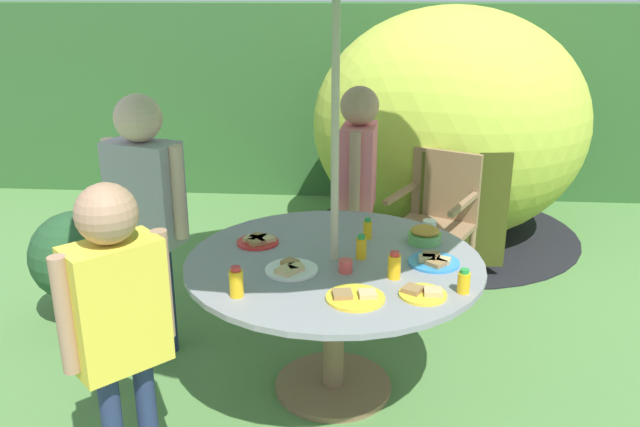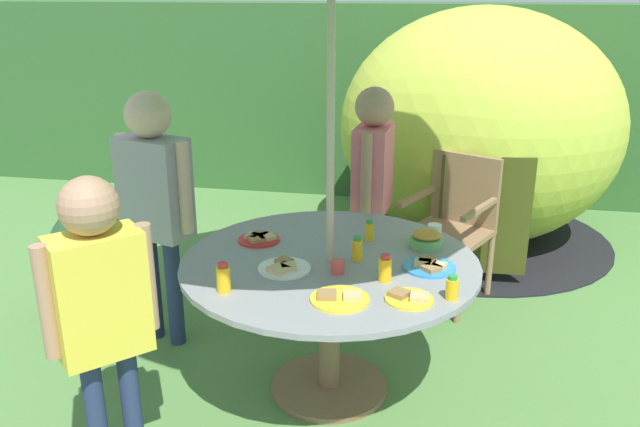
{
  "view_description": "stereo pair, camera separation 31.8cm",
  "coord_description": "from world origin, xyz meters",
  "px_view_note": "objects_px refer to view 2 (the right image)",
  "views": [
    {
      "loc": [
        0.15,
        -2.81,
        1.93
      ],
      "look_at": [
        -0.08,
        0.18,
        0.87
      ],
      "focal_mm": 36.66,
      "sensor_mm": 36.0,
      "label": 1
    },
    {
      "loc": [
        0.47,
        -2.77,
        1.93
      ],
      "look_at": [
        -0.08,
        0.18,
        0.87
      ],
      "focal_mm": 36.66,
      "sensor_mm": 36.0,
      "label": 2
    }
  ],
  "objects_px": {
    "garden_table": "(330,289)",
    "plate_front_edge": "(339,298)",
    "child_in_yellow_shirt": "(100,296)",
    "juice_bottle_back_edge": "(452,288)",
    "plate_near_left": "(409,298)",
    "juice_bottle_mid_left": "(357,249)",
    "juice_bottle_center_back": "(385,269)",
    "dome_tent": "(479,129)",
    "snack_bowl": "(426,239)",
    "child_in_grey_shirt": "(154,188)",
    "juice_bottle_near_right": "(223,278)",
    "potted_plant": "(95,250)",
    "plate_mid_right": "(284,267)",
    "juice_bottle_center_front": "(369,231)",
    "cup_near": "(434,230)",
    "wooden_chair": "(454,220)",
    "plate_far_right": "(259,238)",
    "child_in_pink_shirt": "(373,169)",
    "cup_far": "(338,267)",
    "plate_far_left": "(430,266)"
  },
  "relations": [
    {
      "from": "garden_table",
      "to": "juice_bottle_center_back",
      "type": "relative_size",
      "value": 11.18
    },
    {
      "from": "juice_bottle_center_front",
      "to": "cup_near",
      "type": "height_order",
      "value": "juice_bottle_center_front"
    },
    {
      "from": "garden_table",
      "to": "plate_front_edge",
      "type": "xyz_separation_m",
      "value": [
        0.11,
        -0.4,
        0.16
      ]
    },
    {
      "from": "wooden_chair",
      "to": "plate_far_right",
      "type": "bearing_deg",
      "value": -107.58
    },
    {
      "from": "juice_bottle_center_front",
      "to": "juice_bottle_mid_left",
      "type": "distance_m",
      "value": 0.26
    },
    {
      "from": "child_in_pink_shirt",
      "to": "juice_bottle_back_edge",
      "type": "relative_size",
      "value": 12.84
    },
    {
      "from": "plate_near_left",
      "to": "plate_front_edge",
      "type": "bearing_deg",
      "value": -169.28
    },
    {
      "from": "plate_front_edge",
      "to": "potted_plant",
      "type": "bearing_deg",
      "value": 148.99
    },
    {
      "from": "dome_tent",
      "to": "juice_bottle_back_edge",
      "type": "distance_m",
      "value": 2.56
    },
    {
      "from": "child_in_pink_shirt",
      "to": "plate_far_right",
      "type": "relative_size",
      "value": 6.53
    },
    {
      "from": "plate_mid_right",
      "to": "juice_bottle_back_edge",
      "type": "xyz_separation_m",
      "value": [
        0.74,
        -0.16,
        0.04
      ]
    },
    {
      "from": "juice_bottle_mid_left",
      "to": "child_in_pink_shirt",
      "type": "bearing_deg",
      "value": 92.17
    },
    {
      "from": "child_in_yellow_shirt",
      "to": "cup_far",
      "type": "height_order",
      "value": "child_in_yellow_shirt"
    },
    {
      "from": "plate_near_left",
      "to": "juice_bottle_near_right",
      "type": "distance_m",
      "value": 0.77
    },
    {
      "from": "dome_tent",
      "to": "cup_far",
      "type": "bearing_deg",
      "value": -108.44
    },
    {
      "from": "dome_tent",
      "to": "plate_near_left",
      "type": "height_order",
      "value": "dome_tent"
    },
    {
      "from": "plate_mid_right",
      "to": "juice_bottle_center_front",
      "type": "relative_size",
      "value": 2.19
    },
    {
      "from": "plate_far_left",
      "to": "cup_near",
      "type": "bearing_deg",
      "value": 88.26
    },
    {
      "from": "child_in_grey_shirt",
      "to": "juice_bottle_center_front",
      "type": "bearing_deg",
      "value": 15.86
    },
    {
      "from": "cup_near",
      "to": "plate_near_left",
      "type": "bearing_deg",
      "value": -96.53
    },
    {
      "from": "snack_bowl",
      "to": "juice_bottle_near_right",
      "type": "bearing_deg",
      "value": -141.15
    },
    {
      "from": "garden_table",
      "to": "juice_bottle_mid_left",
      "type": "relative_size",
      "value": 11.92
    },
    {
      "from": "wooden_chair",
      "to": "plate_far_right",
      "type": "distance_m",
      "value": 1.43
    },
    {
      "from": "child_in_yellow_shirt",
      "to": "plate_far_left",
      "type": "height_order",
      "value": "child_in_yellow_shirt"
    },
    {
      "from": "garden_table",
      "to": "dome_tent",
      "type": "relative_size",
      "value": 0.63
    },
    {
      "from": "plate_far_left",
      "to": "plate_front_edge",
      "type": "bearing_deg",
      "value": -132.33
    },
    {
      "from": "wooden_chair",
      "to": "child_in_pink_shirt",
      "type": "bearing_deg",
      "value": -135.23
    },
    {
      "from": "snack_bowl",
      "to": "plate_front_edge",
      "type": "distance_m",
      "value": 0.73
    },
    {
      "from": "child_in_yellow_shirt",
      "to": "plate_mid_right",
      "type": "height_order",
      "value": "child_in_yellow_shirt"
    },
    {
      "from": "plate_near_left",
      "to": "juice_bottle_mid_left",
      "type": "bearing_deg",
      "value": 125.17
    },
    {
      "from": "child_in_yellow_shirt",
      "to": "juice_bottle_center_front",
      "type": "bearing_deg",
      "value": 3.75
    },
    {
      "from": "plate_front_edge",
      "to": "juice_bottle_center_back",
      "type": "xyz_separation_m",
      "value": [
        0.17,
        0.22,
        0.05
      ]
    },
    {
      "from": "child_in_grey_shirt",
      "to": "snack_bowl",
      "type": "xyz_separation_m",
      "value": [
        1.43,
        -0.06,
        -0.16
      ]
    },
    {
      "from": "plate_front_edge",
      "to": "cup_near",
      "type": "distance_m",
      "value": 0.89
    },
    {
      "from": "dome_tent",
      "to": "snack_bowl",
      "type": "bearing_deg",
      "value": -101.21
    },
    {
      "from": "child_in_yellow_shirt",
      "to": "cup_near",
      "type": "bearing_deg",
      "value": -1.68
    },
    {
      "from": "cup_near",
      "to": "garden_table",
      "type": "bearing_deg",
      "value": -139.36
    },
    {
      "from": "plate_mid_right",
      "to": "plate_near_left",
      "type": "relative_size",
      "value": 1.2
    },
    {
      "from": "child_in_grey_shirt",
      "to": "juice_bottle_near_right",
      "type": "xyz_separation_m",
      "value": [
        0.62,
        -0.72,
        -0.14
      ]
    },
    {
      "from": "potted_plant",
      "to": "plate_mid_right",
      "type": "distance_m",
      "value": 1.59
    },
    {
      "from": "garden_table",
      "to": "plate_front_edge",
      "type": "distance_m",
      "value": 0.44
    },
    {
      "from": "child_in_yellow_shirt",
      "to": "juice_bottle_back_edge",
      "type": "xyz_separation_m",
      "value": [
        1.31,
        0.45,
        -0.07
      ]
    },
    {
      "from": "potted_plant",
      "to": "cup_near",
      "type": "xyz_separation_m",
      "value": [
        2.03,
        -0.19,
        0.34
      ]
    },
    {
      "from": "plate_far_right",
      "to": "juice_bottle_center_front",
      "type": "relative_size",
      "value": 1.92
    },
    {
      "from": "dome_tent",
      "to": "juice_bottle_back_edge",
      "type": "relative_size",
      "value": 20.89
    },
    {
      "from": "plate_far_right",
      "to": "juice_bottle_back_edge",
      "type": "relative_size",
      "value": 1.97
    },
    {
      "from": "wooden_chair",
      "to": "snack_bowl",
      "type": "bearing_deg",
      "value": -72.83
    },
    {
      "from": "snack_bowl",
      "to": "cup_far",
      "type": "bearing_deg",
      "value": -134.48
    },
    {
      "from": "child_in_grey_shirt",
      "to": "plate_near_left",
      "type": "relative_size",
      "value": 7.1
    },
    {
      "from": "juice_bottle_center_back",
      "to": "juice_bottle_back_edge",
      "type": "xyz_separation_m",
      "value": [
        0.29,
        -0.12,
        -0.01
      ]
    }
  ]
}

